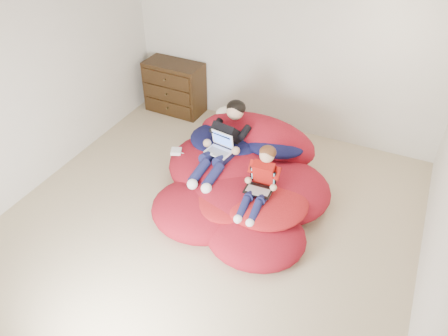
# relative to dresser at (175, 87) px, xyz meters

# --- Properties ---
(room_shell) EXTENTS (5.10, 5.10, 2.77)m
(room_shell) POSITION_rel_dresser_xyz_m (1.81, -2.23, -0.23)
(room_shell) COLOR tan
(room_shell) RESTS_ON ground
(dresser) EXTENTS (1.01, 0.57, 0.90)m
(dresser) POSITION_rel_dresser_xyz_m (0.00, 0.00, 0.00)
(dresser) COLOR black
(dresser) RESTS_ON ground
(beanbag_pile) EXTENTS (2.34, 2.45, 0.88)m
(beanbag_pile) POSITION_rel_dresser_xyz_m (1.99, -1.61, -0.20)
(beanbag_pile) COLOR maroon
(beanbag_pile) RESTS_ON ground
(cream_pillow) EXTENTS (0.44, 0.28, 0.28)m
(cream_pillow) POSITION_rel_dresser_xyz_m (1.39, -0.74, 0.17)
(cream_pillow) COLOR silver
(cream_pillow) RESTS_ON beanbag_pile
(older_boy) EXTENTS (0.42, 1.32, 0.73)m
(older_boy) POSITION_rel_dresser_xyz_m (1.62, -1.40, 0.23)
(older_boy) COLOR black
(older_boy) RESTS_ON beanbag_pile
(younger_boy) EXTENTS (0.28, 0.85, 0.67)m
(younger_boy) POSITION_rel_dresser_xyz_m (2.35, -1.94, 0.18)
(younger_boy) COLOR #AA140F
(younger_boy) RESTS_ON beanbag_pile
(laptop_white) EXTENTS (0.36, 0.33, 0.24)m
(laptop_white) POSITION_rel_dresser_xyz_m (1.62, -1.54, 0.19)
(laptop_white) COLOR silver
(laptop_white) RESTS_ON older_boy
(laptop_black) EXTENTS (0.34, 0.29, 0.24)m
(laptop_black) POSITION_rel_dresser_xyz_m (2.35, -1.95, 0.11)
(laptop_black) COLOR black
(laptop_black) RESTS_ON younger_boy
(power_adapter) EXTENTS (0.18, 0.18, 0.05)m
(power_adapter) POSITION_rel_dresser_xyz_m (0.97, -1.62, -0.03)
(power_adapter) COLOR silver
(power_adapter) RESTS_ON beanbag_pile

